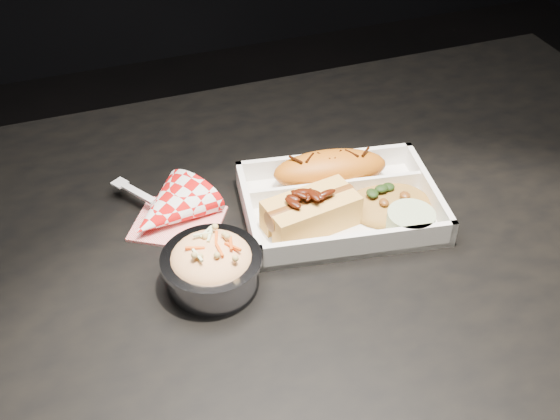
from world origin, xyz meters
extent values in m
cube|color=black|center=(0.00, 0.00, 0.73)|extent=(1.20, 0.80, 0.03)
cylinder|color=black|center=(0.55, 0.35, 0.36)|extent=(0.05, 0.05, 0.72)
cube|color=white|center=(0.03, 0.03, 0.75)|extent=(0.28, 0.22, 0.01)
cube|color=white|center=(0.05, 0.11, 0.77)|extent=(0.25, 0.05, 0.04)
cube|color=white|center=(0.02, -0.06, 0.77)|extent=(0.25, 0.05, 0.04)
cube|color=white|center=(-0.09, 0.05, 0.77)|extent=(0.04, 0.18, 0.04)
cube|color=white|center=(0.15, 0.01, 0.77)|extent=(0.04, 0.18, 0.04)
cube|color=white|center=(0.04, 0.05, 0.77)|extent=(0.23, 0.04, 0.03)
ellipsoid|color=#C06113|center=(0.04, 0.08, 0.78)|extent=(0.16, 0.09, 0.05)
cube|color=#E6AB4E|center=(-0.01, -0.01, 0.78)|extent=(0.12, 0.04, 0.04)
cube|color=#E6AB4E|center=(-0.02, 0.03, 0.78)|extent=(0.12, 0.04, 0.04)
cylinder|color=brown|center=(-0.01, 0.01, 0.79)|extent=(0.12, 0.04, 0.03)
ellipsoid|color=#B07B33|center=(0.10, 0.01, 0.77)|extent=(0.13, 0.11, 0.03)
cylinder|color=#A5B88B|center=(0.10, -0.04, 0.77)|extent=(0.06, 0.06, 0.03)
cylinder|color=silver|center=(-0.16, -0.04, 0.77)|extent=(0.10, 0.10, 0.04)
cylinder|color=silver|center=(-0.16, -0.04, 0.79)|extent=(0.12, 0.12, 0.01)
ellipsoid|color=beige|center=(-0.16, -0.04, 0.79)|extent=(0.09, 0.09, 0.04)
cube|color=red|center=(-0.17, 0.08, 0.75)|extent=(0.14, 0.13, 0.00)
cone|color=red|center=(-0.18, 0.09, 0.77)|extent=(0.15, 0.14, 0.10)
cube|color=white|center=(-0.21, 0.13, 0.77)|extent=(0.04, 0.06, 0.00)
cube|color=white|center=(-0.23, 0.16, 0.77)|extent=(0.02, 0.02, 0.00)
camera|label=1|loc=(-0.28, -0.62, 1.34)|focal=45.00mm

